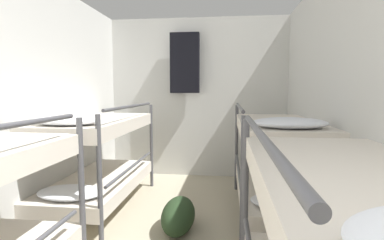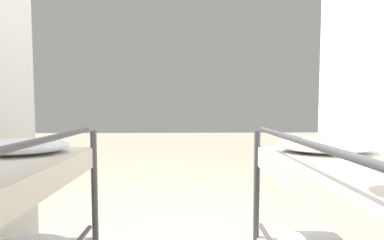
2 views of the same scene
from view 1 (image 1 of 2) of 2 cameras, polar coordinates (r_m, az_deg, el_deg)
name	(u,v)px [view 1 (image 1 of 2)]	position (r m, az deg, el deg)	size (l,w,h in m)	color
wall_right	(363,107)	(2.39, 29.76, 2.12)	(0.06, 5.05, 2.47)	silver
wall_back	(198,98)	(4.71, 1.12, 4.18)	(2.85, 0.06, 2.47)	silver
bunk_stack_left_far	(97,155)	(3.51, -17.66, -6.28)	(0.80, 1.76, 1.19)	#4C4C51
bunk_stack_right_far	(276,159)	(3.24, 15.75, -7.19)	(0.80, 1.76, 1.19)	#4C4C51
duffel_bag	(178,215)	(3.01, -2.61, -17.71)	(0.31, 0.63, 0.31)	#23381E
hanging_coat	(185,63)	(4.61, -1.38, 10.78)	(0.44, 0.12, 0.90)	black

